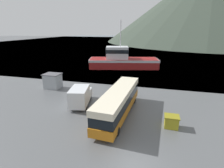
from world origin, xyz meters
name	(u,v)px	position (x,y,z in m)	size (l,w,h in m)	color
ground_plane	(133,168)	(0.00, 0.00, 0.00)	(400.00, 400.00, 0.00)	#515456
water_surface	(157,41)	(0.00, 138.98, 0.00)	(240.00, 240.00, 0.00)	slate
hill_backdrop	(210,3)	(35.18, 143.07, 27.75)	(150.43, 150.43, 55.50)	#333D33
tour_bus	(119,101)	(-2.87, 7.87, 1.78)	(3.14, 11.95, 3.16)	#B26614
delivery_van	(80,96)	(-8.46, 9.40, 1.34)	(3.21, 5.70, 2.56)	silver
fishing_boat	(122,60)	(-7.79, 34.02, 2.00)	(18.50, 9.73, 11.91)	maroon
storage_bin	(171,121)	(3.06, 6.61, 0.67)	(1.51, 1.28, 1.32)	olive
dock_kiosk	(53,81)	(-16.05, 14.72, 1.28)	(2.82, 2.29, 2.54)	#93999E
small_boat	(104,65)	(-12.56, 33.57, 0.44)	(4.42, 5.55, 0.87)	black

